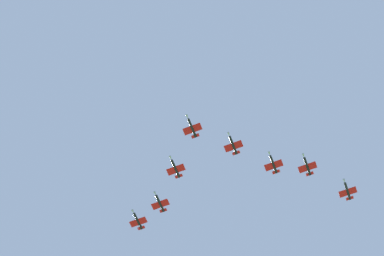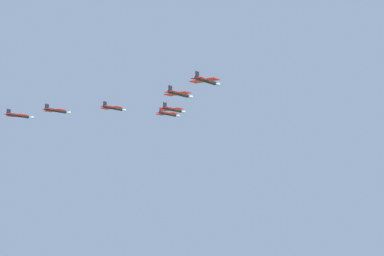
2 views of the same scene
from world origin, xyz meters
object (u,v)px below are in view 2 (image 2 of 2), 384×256
object	(u,v)px
jet_lead	(168,114)
jet_starboard_inner	(173,110)
jet_port_outer	(56,111)
jet_starboard_outer	(179,94)
jet_port_trail	(206,81)
jet_port_inner	(113,108)
jet_center_rear	(18,116)

from	to	relation	value
jet_lead	jet_starboard_inner	world-z (taller)	jet_lead
jet_port_outer	jet_starboard_outer	xyz separation A→B (m)	(-46.42, 20.59, -0.04)
jet_lead	jet_port_trail	world-z (taller)	jet_port_trail
jet_lead	jet_starboard_inner	bearing A→B (deg)	-47.34
jet_port_inner	jet_port_trail	size ratio (longest dim) A/B	1.00
jet_center_rear	jet_starboard_inner	bearing A→B (deg)	20.37
jet_port_inner	jet_starboard_inner	world-z (taller)	jet_port_inner
jet_center_rear	jet_port_trail	distance (m)	76.21
jet_port_inner	jet_starboard_outer	xyz separation A→B (m)	(-29.32, 27.84, -1.48)
jet_center_rear	jet_starboard_outer	bearing A→B (deg)	4.77
jet_port_outer	jet_port_trail	distance (m)	63.71
jet_port_outer	jet_starboard_outer	bearing A→B (deg)	0.00
jet_port_inner	jet_port_trail	world-z (taller)	jet_port_inner
jet_lead	jet_center_rear	world-z (taller)	jet_lead
jet_center_rear	jet_port_trail	bearing A→B (deg)	0.00
jet_port_inner	jet_port_trail	bearing A→B (deg)	-20.37
jet_starboard_outer	jet_port_trail	xyz separation A→B (m)	(-9.46, 9.99, 1.19)
jet_port_outer	jet_starboard_outer	world-z (taller)	jet_port_outer
jet_starboard_outer	jet_lead	bearing A→B (deg)	132.89
jet_port_outer	jet_lead	bearing A→B (deg)	47.11
jet_port_outer	jet_port_trail	size ratio (longest dim) A/B	1.00
jet_starboard_inner	jet_port_outer	xyz separation A→B (m)	(40.31, -3.05, 1.48)
jet_starboard_inner	jet_port_trail	xyz separation A→B (m)	(-15.57, 27.53, 2.62)
jet_lead	jet_center_rear	xyz separation A→B (m)	(48.05, 14.39, -1.17)
jet_starboard_outer	jet_center_rear	xyz separation A→B (m)	(60.18, -20.89, -1.15)
jet_starboard_inner	jet_port_trail	world-z (taller)	jet_port_trail
jet_lead	jet_port_outer	distance (m)	37.31
jet_port_trail	jet_starboard_inner	bearing A→B (deg)	143.40
jet_starboard_inner	jet_port_trail	distance (m)	31.74
jet_port_inner	jet_port_outer	xyz separation A→B (m)	(17.10, 7.25, -1.43)
jet_lead	jet_center_rear	distance (m)	50.17
jet_port_inner	jet_port_outer	world-z (taller)	jet_port_inner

